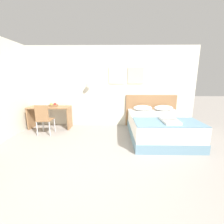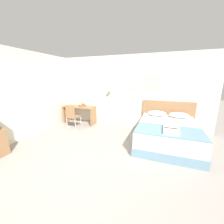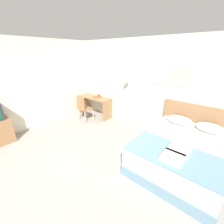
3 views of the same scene
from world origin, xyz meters
name	(u,v)px [view 2 (image 2 of 3)]	position (x,y,z in m)	size (l,w,h in m)	color
ground_plane	(86,172)	(0.00, 0.00, 0.00)	(24.00, 24.00, 0.00)	gray
wall_back	(126,92)	(0.01, 3.02, 1.33)	(6.00, 0.31, 2.65)	beige
bed	(167,134)	(1.54, 1.89, 0.30)	(1.59, 2.07, 0.60)	#66899E
headboard	(167,116)	(1.54, 2.96, 0.53)	(1.71, 0.06, 1.07)	#8E6642
pillow_left	(157,113)	(1.20, 2.66, 0.68)	(0.59, 0.44, 0.17)	white
pillow_right	(179,115)	(1.87, 2.66, 0.68)	(0.59, 0.44, 0.17)	white
throw_blanket	(169,131)	(1.54, 1.29, 0.61)	(1.54, 0.83, 0.02)	#66899E
folded_towel_near_foot	(171,127)	(1.59, 1.43, 0.65)	(0.35, 0.35, 0.06)	white
folded_towel_mid_bed	(171,131)	(1.57, 1.14, 0.65)	(0.34, 0.34, 0.06)	white
desk	(79,111)	(-1.82, 2.62, 0.52)	(1.32, 0.50, 0.72)	#8E6642
desk_chair	(72,115)	(-1.74, 2.00, 0.52)	(0.40, 0.40, 0.89)	#8E6642
fruit_bowl	(82,105)	(-1.71, 2.66, 0.76)	(0.29, 0.29, 0.12)	brown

